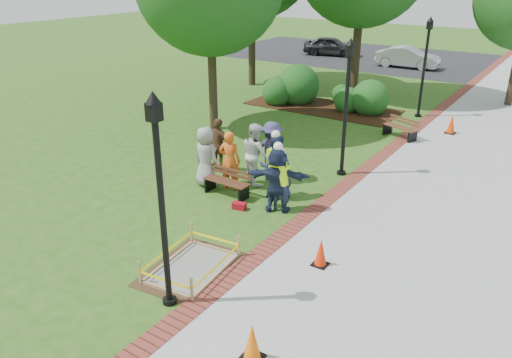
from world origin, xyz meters
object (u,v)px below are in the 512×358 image
Objects in this scene: hivis_worker_a at (278,178)px; hivis_worker_c at (275,165)px; wet_concrete_pad at (192,260)px; bench_near at (227,187)px; lamp_near at (160,189)px; cone_front at (252,343)px; hivis_worker_b at (281,180)px.

hivis_worker_a is 0.87m from hivis_worker_c.
hivis_worker_a reaches higher than wet_concrete_pad.
bench_near is at bearing 115.63° from wet_concrete_pad.
bench_near is 1.58m from hivis_worker_c.
lamp_near is at bearing -70.85° from wet_concrete_pad.
bench_near is at bearing 130.58° from cone_front.
hivis_worker_b is (-2.51, 5.04, 0.55)m from cone_front.
hivis_worker_b is (1.81, -0.01, 0.66)m from bench_near.
wet_concrete_pad is 4.29m from hivis_worker_c.
hivis_worker_c is (-0.51, 0.70, 0.02)m from hivis_worker_a.
cone_front is 0.36× the size of hivis_worker_c.
hivis_worker_a is (-0.35, 4.64, -1.50)m from lamp_near.
bench_near is at bearing 178.71° from hivis_worker_a.
wet_concrete_pad is 3.38× the size of cone_front.
cone_front is at bearing -62.71° from hivis_worker_a.
wet_concrete_pad is at bearing -91.92° from hivis_worker_b.
wet_concrete_pad is 2.55m from lamp_near.
bench_near reaches higher than wet_concrete_pad.
cone_front is 6.53m from hivis_worker_c.
wet_concrete_pad is 1.73× the size of bench_near.
lamp_near reaches higher than bench_near.
wet_concrete_pad is 1.36× the size of hivis_worker_b.
hivis_worker_a is at bearing 117.29° from cone_front.
cone_front is at bearing -63.52° from hivis_worker_b.
cone_front is 5.66m from hivis_worker_b.
hivis_worker_b is (0.07, 0.03, -0.07)m from hivis_worker_a.
lamp_near is at bearing -80.81° from hivis_worker_c.
lamp_near is (-2.23, 0.37, 2.13)m from cone_front.
lamp_near is at bearing -65.90° from bench_near.
lamp_near is at bearing -85.63° from hivis_worker_a.
bench_near is 0.71× the size of hivis_worker_c.
cone_front is 0.17× the size of lamp_near.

